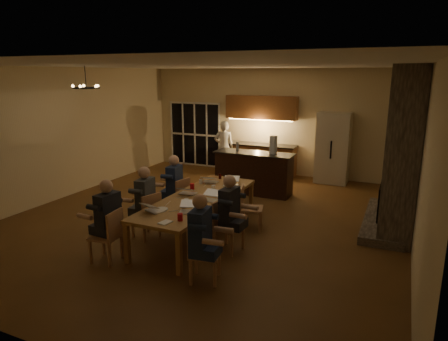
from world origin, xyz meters
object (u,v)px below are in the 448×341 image
Objects in this scene: refrigerator at (333,148)px; laptop_e at (210,177)px; can_silver at (184,205)px; laptop_f at (231,180)px; can_right at (227,192)px; bar_blender at (273,145)px; chandelier at (86,88)px; redcup_near at (180,217)px; laptop_a at (155,205)px; plate_far at (232,189)px; laptop_d at (210,195)px; laptop_b at (189,206)px; plate_near at (201,209)px; mug_front at (186,201)px; person_right_near at (200,239)px; chair_left_far at (176,198)px; redcup_mid at (192,186)px; person_left_far at (175,187)px; dining_table at (199,216)px; can_cola at (220,176)px; plate_left at (162,209)px; person_left_mid at (146,202)px; mug_mid at (213,188)px; redcup_far at (232,179)px; person_right_mid at (229,214)px; chair_right_mid at (229,227)px; laptop_c at (188,188)px; chair_left_near at (105,236)px; mug_back at (201,181)px; standing_person at (224,147)px; chair_right_far at (252,208)px; chair_right_near at (205,253)px.

refrigerator is 6.25× the size of laptop_e.
laptop_f is at bearing 84.05° from can_silver.
bar_blender is at bearing 88.90° from can_right.
redcup_near is (3.02, -1.38, -1.94)m from chandelier.
plate_far is at bearing -89.55° from laptop_a.
laptop_d is 2.67× the size of can_right.
plate_near is (0.11, 0.22, -0.10)m from laptop_b.
mug_front is 0.83× the size of can_right.
person_right_near reaches higher than plate_far.
chair_left_far is 0.65m from redcup_mid.
person_left_far is 4.31× the size of laptop_e.
laptop_f is at bearing 70.48° from laptop_b.
dining_table is 3.66× the size of chair_left_far.
plate_left is (-0.04, -2.32, -0.05)m from can_cola.
redcup_mid is 1.02m from can_cola.
plate_far is (1.22, 1.27, 0.07)m from person_left_mid.
can_silver reaches higher than mug_mid.
bar_blender reaches higher than mug_mid.
redcup_far is at bearing 85.92° from mug_front.
mug_mid is at bearing 113.84° from laptop_e.
laptop_a reaches higher than redcup_mid.
laptop_b is 1.39m from mug_mid.
person_left_far reaches higher than redcup_near.
plate_left is at bearing 149.73° from redcup_near.
laptop_d is 3.20× the size of mug_mid.
person_right_near is 1.17m from person_right_mid.
mug_front is at bearing 31.00° from person_right_near.
redcup_far is (2.83, 1.18, -1.94)m from chandelier.
chair_left_far and chair_right_mid have the same top height.
chandelier reaches higher than plate_near.
chandelier reaches higher than laptop_d.
laptop_c is at bearing -127.82° from mug_mid.
can_right is at bearing 127.24° from laptop_e.
chair_left_near is 8.90× the size of mug_mid.
dining_table is 1.04m from mug_back.
person_left_far is at bearing -71.95° from chair_left_far.
chair_left_near is 4.97m from bar_blender.
laptop_e reaches higher than chair_right_mid.
redcup_mid reaches higher than dining_table.
laptop_f is at bearing 96.10° from standing_person.
person_right_near reaches higher than laptop_f.
chair_right_far reaches higher than plate_left.
can_silver is at bearing 29.08° from chair_right_near.
laptop_d reaches higher than chair_right_near.
person_left_mid is at bearing 44.81° from chair_right_near.
laptop_f is at bearing 16.29° from chandelier.
person_left_mid is at bearing 11.79° from chair_left_far.
chair_right_near is 7.42× the size of redcup_far.
laptop_b is at bearing 31.06° from person_left_far.
can_right is 0.43× the size of plate_near.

